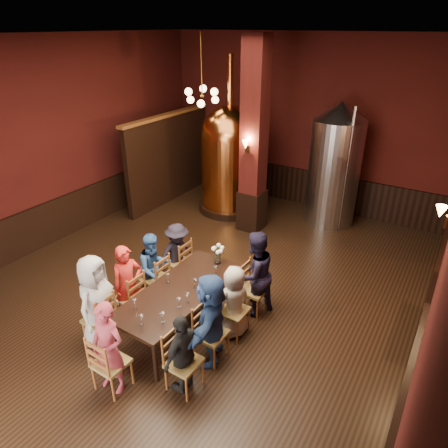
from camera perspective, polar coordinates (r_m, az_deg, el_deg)
The scene contains 39 objects.
room at distance 6.97m, azimuth -4.48°, elevation 6.44°, with size 10.00×10.02×4.50m.
wainscot_right at distance 6.68m, azimuth 25.84°, elevation -14.99°, with size 0.08×9.90×1.00m, color black.
wainscot_back at distance 11.68m, azimuth 10.37°, elevation 5.46°, with size 7.90×0.08×1.00m, color black.
wainscot_left at distance 10.33m, azimuth -22.16°, elevation 0.92°, with size 0.08×9.90×1.00m, color black.
column at distance 9.39m, azimuth 4.32°, elevation 11.81°, with size 0.58×0.58×4.50m, color #41110E.
partition at distance 11.56m, azimuth -7.82°, elevation 9.11°, with size 0.22×3.50×2.40m, color black.
pendant_cluster at distance 10.06m, azimuth -3.15°, elevation 17.81°, with size 0.90×0.90×1.70m, color #A57226, non-canonical shape.
sconce_wall at distance 6.51m, azimuth 29.31°, elevation 0.96°, with size 0.20×0.20×0.36m, color black, non-canonical shape.
sconce_column at distance 9.14m, azimuth 3.40°, elevation 11.11°, with size 0.20×0.20×0.36m, color black, non-canonical shape.
dining_table at distance 6.72m, azimuth -6.32°, elevation -9.68°, with size 1.03×2.41×0.75m.
chair_0 at distance 6.82m, azimuth -17.37°, elevation -12.75°, with size 0.46×0.46×0.92m, color #984F26, non-canonical shape.
person_0 at distance 6.61m, azimuth -17.77°, elevation -10.50°, with size 0.78×0.51×1.59m, color #BCBCBC.
chair_1 at distance 7.15m, azimuth -13.33°, elevation -10.08°, with size 0.46×0.46×0.92m, color #984F26, non-canonical shape.
person_1 at distance 7.00m, azimuth -13.55°, elevation -8.38°, with size 0.52×0.34×1.44m, color red.
chair_2 at distance 7.52m, azimuth -9.77°, elevation -7.65°, with size 0.46×0.46×0.92m, color #984F26, non-canonical shape.
person_2 at distance 7.39m, azimuth -9.91°, elevation -6.21°, with size 0.67×0.33×1.37m, color #2A508C.
chair_3 at distance 7.93m, azimuth -6.56°, elevation -5.40°, with size 0.46×0.46×0.92m, color #984F26, non-canonical shape.
person_3 at distance 7.84m, azimuth -6.63°, elevation -4.28°, with size 0.83×0.48×1.28m, color black.
chair_4 at distance 5.87m, azimuth -5.74°, elevation -19.07°, with size 0.46×0.46×0.92m, color #984F26, non-canonical shape.
person_4 at distance 5.75m, azimuth -5.82°, elevation -17.89°, with size 0.74×0.31×1.26m, color black.
chair_5 at distance 6.25m, azimuth -1.83°, elevation -15.44°, with size 0.46×0.46×0.92m, color #984F26, non-canonical shape.
person_5 at distance 6.06m, azimuth -1.87°, elevation -13.38°, with size 1.40×0.45×1.51m, color #2B4982.
chair_6 at distance 6.68m, azimuth 1.45°, elevation -12.24°, with size 0.46×0.46×0.92m, color #984F26, non-canonical shape.
person_6 at distance 6.56m, azimuth 1.46°, elevation -11.03°, with size 0.62×0.41×1.28m, color #B9B4A3.
chair_7 at distance 7.14m, azimuth 4.29°, elevation -9.36°, with size 0.46×0.46×0.92m, color #984F26, non-canonical shape.
person_7 at distance 6.95m, azimuth 4.39°, elevation -7.12°, with size 0.77×0.38×1.59m, color black.
chair_8 at distance 6.05m, azimuth -15.85°, elevation -18.49°, with size 0.46×0.46×0.92m, color #984F26, non-canonical shape.
person_8 at distance 5.88m, azimuth -16.18°, elevation -16.71°, with size 0.52×0.34×1.44m, color #AA3849.
copper_kettle at distance 10.70m, azimuth 0.84°, elevation 9.38°, with size 1.93×1.93×4.02m.
steel_vessel at distance 10.32m, azimuth 15.51°, elevation 8.12°, with size 1.51×1.51×3.06m.
rose_vase at distance 7.17m, azimuth -0.94°, elevation -3.91°, with size 0.23×0.23×0.39m.
wine_glass_0 at distance 6.02m, azimuth -8.75°, elevation -13.08°, with size 0.07×0.07×0.17m, color white, non-canonical shape.
wine_glass_1 at distance 6.64m, azimuth -4.15°, elevation -8.48°, with size 0.07×0.07×0.17m, color white, non-canonical shape.
wine_glass_2 at distance 6.93m, azimuth -1.21°, elevation -6.72°, with size 0.07×0.07×0.17m, color white, non-canonical shape.
wine_glass_3 at distance 6.34m, azimuth -12.64°, elevation -11.13°, with size 0.07×0.07×0.17m, color white, non-canonical shape.
wine_glass_4 at distance 6.81m, azimuth -8.05°, elevation -7.69°, with size 0.07×0.07×0.17m, color white, non-canonical shape.
wine_glass_5 at distance 6.03m, azimuth -11.73°, elevation -13.29°, with size 0.07×0.07×0.17m, color white, non-canonical shape.
wine_glass_6 at distance 6.26m, azimuth -6.43°, elevation -11.11°, with size 0.07×0.07×0.17m, color white, non-canonical shape.
wine_glass_7 at distance 6.34m, azimuth -5.24°, elevation -10.46°, with size 0.07×0.07×0.17m, color white, non-canonical shape.
Camera 1 is at (3.92, -5.23, 4.66)m, focal length 32.00 mm.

